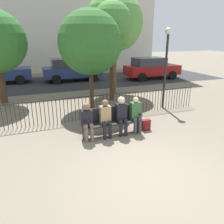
# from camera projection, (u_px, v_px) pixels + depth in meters

# --- Properties ---
(ground_plane) EXTENTS (80.00, 80.00, 0.00)m
(ground_plane) POSITION_uv_depth(u_px,v_px,m) (148.00, 175.00, 5.13)
(ground_plane) COLOR #706656
(park_bench) EXTENTS (1.98, 0.45, 0.92)m
(park_bench) POSITION_uv_depth(u_px,v_px,m) (111.00, 120.00, 7.15)
(park_bench) COLOR black
(park_bench) RESTS_ON ground
(seated_person_0) EXTENTS (0.34, 0.39, 1.19)m
(seated_person_0) POSITION_uv_depth(u_px,v_px,m) (87.00, 119.00, 6.70)
(seated_person_0) COLOR brown
(seated_person_0) RESTS_ON ground
(seated_person_1) EXTENTS (0.34, 0.39, 1.24)m
(seated_person_1) POSITION_uv_depth(u_px,v_px,m) (106.00, 116.00, 6.89)
(seated_person_1) COLOR black
(seated_person_1) RESTS_ON ground
(seated_person_2) EXTENTS (0.34, 0.39, 1.28)m
(seated_person_2) POSITION_uv_depth(u_px,v_px,m) (121.00, 113.00, 7.07)
(seated_person_2) COLOR black
(seated_person_2) RESTS_ON ground
(seated_person_3) EXTENTS (0.34, 0.39, 1.23)m
(seated_person_3) POSITION_uv_depth(u_px,v_px,m) (136.00, 113.00, 7.25)
(seated_person_3) COLOR #3D3D42
(seated_person_3) RESTS_ON ground
(backpack) EXTENTS (0.31, 0.21, 0.38)m
(backpack) POSITION_uv_depth(u_px,v_px,m) (146.00, 125.00, 7.57)
(backpack) COLOR maroon
(backpack) RESTS_ON ground
(fence_railing) EXTENTS (9.01, 0.03, 0.95)m
(fence_railing) POSITION_uv_depth(u_px,v_px,m) (97.00, 105.00, 8.54)
(fence_railing) COLOR #2D2823
(fence_railing) RESTS_ON ground
(tree_1) EXTENTS (1.84, 1.84, 4.68)m
(tree_1) POSITION_uv_depth(u_px,v_px,m) (112.00, 23.00, 10.12)
(tree_1) COLOR #422D1E
(tree_1) RESTS_ON ground
(tree_2) EXTENTS (3.05, 3.05, 5.35)m
(tree_2) POSITION_uv_depth(u_px,v_px,m) (114.00, 23.00, 11.49)
(tree_2) COLOR brown
(tree_2) RESTS_ON ground
(tree_3) EXTENTS (2.71, 2.71, 4.21)m
(tree_3) POSITION_uv_depth(u_px,v_px,m) (90.00, 43.00, 9.18)
(tree_3) COLOR #422D1E
(tree_3) RESTS_ON ground
(lamp_post) EXTENTS (0.28, 0.28, 3.46)m
(lamp_post) POSITION_uv_depth(u_px,v_px,m) (166.00, 56.00, 9.32)
(lamp_post) COLOR black
(lamp_post) RESTS_ON ground
(street_surface) EXTENTS (24.00, 6.00, 0.01)m
(street_surface) POSITION_uv_depth(u_px,v_px,m) (65.00, 82.00, 15.76)
(street_surface) COLOR #2B2B2D
(street_surface) RESTS_ON ground
(parked_car_1) EXTENTS (4.20, 1.94, 1.62)m
(parked_car_1) POSITION_uv_depth(u_px,v_px,m) (71.00, 69.00, 16.01)
(parked_car_1) COLOR navy
(parked_car_1) RESTS_ON ground
(parked_car_2) EXTENTS (4.20, 1.94, 1.62)m
(parked_car_2) POSITION_uv_depth(u_px,v_px,m) (151.00, 68.00, 16.82)
(parked_car_2) COLOR maroon
(parked_car_2) RESTS_ON ground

